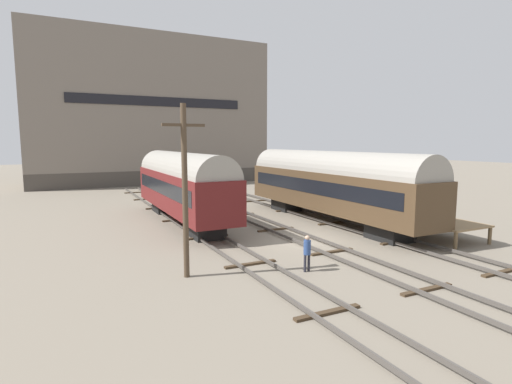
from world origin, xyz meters
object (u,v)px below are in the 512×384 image
at_px(bench, 406,207).
at_px(person_worker, 307,250).
at_px(train_car_brown, 330,182).
at_px(utility_pole, 185,189).
at_px(train_car_maroon, 182,183).

height_order(bench, person_worker, bench).
xyz_separation_m(train_car_brown, utility_pole, (-12.60, -6.85, 0.92)).
distance_m(train_car_brown, bench, 5.39).
bearing_deg(bench, person_worker, -158.28).
relative_size(bench, utility_pole, 0.19).
distance_m(train_car_maroon, utility_pole, 11.94).
bearing_deg(bench, utility_pole, -170.98).
bearing_deg(train_car_brown, bench, -57.32).
xyz_separation_m(person_worker, utility_pole, (-5.00, 1.70, 2.83)).
height_order(person_worker, utility_pole, utility_pole).
height_order(train_car_maroon, utility_pole, utility_pole).
bearing_deg(train_car_maroon, train_car_brown, -26.11).
distance_m(train_car_maroon, person_worker, 13.44).
xyz_separation_m(train_car_brown, bench, (2.82, -4.40, -1.33)).
xyz_separation_m(bench, person_worker, (-10.42, -4.15, -0.58)).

